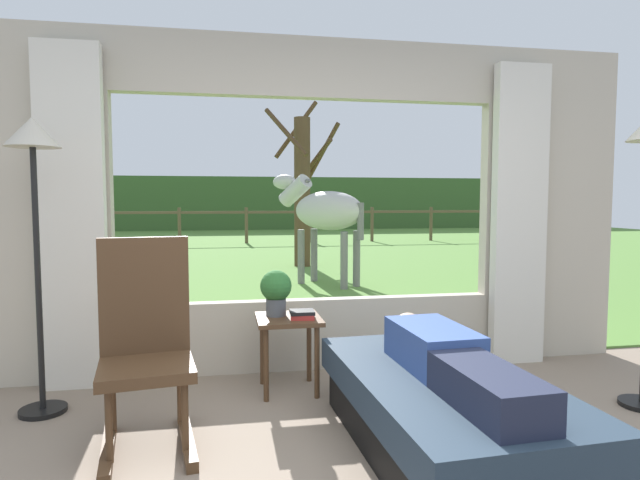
# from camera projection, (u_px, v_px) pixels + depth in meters

# --- Properties ---
(back_wall_with_window) EXTENTS (5.20, 0.12, 2.55)m
(back_wall_with_window) POSITION_uv_depth(u_px,v_px,m) (309.00, 210.00, 4.09)
(back_wall_with_window) COLOR #BCB29E
(back_wall_with_window) RESTS_ON ground_plane
(curtain_panel_left) EXTENTS (0.44, 0.10, 2.40)m
(curtain_panel_left) POSITION_uv_depth(u_px,v_px,m) (72.00, 218.00, 3.66)
(curtain_panel_left) COLOR silver
(curtain_panel_left) RESTS_ON ground_plane
(curtain_panel_right) EXTENTS (0.44, 0.10, 2.40)m
(curtain_panel_right) POSITION_uv_depth(u_px,v_px,m) (519.00, 216.00, 4.25)
(curtain_panel_right) COLOR silver
(curtain_panel_right) RESTS_ON ground_plane
(outdoor_pasture_lawn) EXTENTS (36.00, 21.68, 0.02)m
(outdoor_pasture_lawn) POSITION_uv_depth(u_px,v_px,m) (249.00, 247.00, 14.88)
(outdoor_pasture_lawn) COLOR #568438
(outdoor_pasture_lawn) RESTS_ON ground_plane
(distant_hill_ridge) EXTENTS (36.00, 2.00, 2.40)m
(distant_hill_ridge) POSITION_uv_depth(u_px,v_px,m) (239.00, 203.00, 24.45)
(distant_hill_ridge) COLOR #3B5D2D
(distant_hill_ridge) RESTS_ON ground_plane
(recliner_sofa) EXTENTS (0.98, 1.74, 0.42)m
(recliner_sofa) POSITION_uv_depth(u_px,v_px,m) (443.00, 412.00, 2.75)
(recliner_sofa) COLOR black
(recliner_sofa) RESTS_ON ground_plane
(reclining_person) EXTENTS (0.37, 1.44, 0.22)m
(reclining_person) POSITION_uv_depth(u_px,v_px,m) (448.00, 358.00, 2.68)
(reclining_person) COLOR #334C8C
(reclining_person) RESTS_ON recliner_sofa
(rocking_chair) EXTENTS (0.56, 0.74, 1.12)m
(rocking_chair) POSITION_uv_depth(u_px,v_px,m) (146.00, 344.00, 2.86)
(rocking_chair) COLOR #4C331E
(rocking_chair) RESTS_ON ground_plane
(side_table) EXTENTS (0.44, 0.44, 0.52)m
(side_table) POSITION_uv_depth(u_px,v_px,m) (289.00, 330.00, 3.65)
(side_table) COLOR #4C331E
(side_table) RESTS_ON ground_plane
(potted_plant) EXTENTS (0.22, 0.22, 0.32)m
(potted_plant) POSITION_uv_depth(u_px,v_px,m) (276.00, 290.00, 3.67)
(potted_plant) COLOR #4C5156
(potted_plant) RESTS_ON side_table
(book_stack) EXTENTS (0.18, 0.17, 0.06)m
(book_stack) POSITION_uv_depth(u_px,v_px,m) (302.00, 314.00, 3.60)
(book_stack) COLOR #B22D28
(book_stack) RESTS_ON side_table
(floor_lamp_left) EXTENTS (0.32, 0.32, 1.82)m
(floor_lamp_left) POSITION_uv_depth(u_px,v_px,m) (34.00, 176.00, 3.19)
(floor_lamp_left) COLOR black
(floor_lamp_left) RESTS_ON ground_plane
(horse) EXTENTS (1.45, 1.60, 1.73)m
(horse) POSITION_uv_depth(u_px,v_px,m) (324.00, 212.00, 8.15)
(horse) COLOR #B2B2AD
(horse) RESTS_ON outdoor_pasture_lawn
(pasture_tree) EXTENTS (1.52, 1.50, 3.37)m
(pasture_tree) POSITION_uv_depth(u_px,v_px,m) (303.00, 186.00, 10.46)
(pasture_tree) COLOR #4C3823
(pasture_tree) RESTS_ON outdoor_pasture_lawn
(pasture_fence_line) EXTENTS (16.10, 0.10, 1.10)m
(pasture_fence_line) POSITION_uv_depth(u_px,v_px,m) (246.00, 220.00, 16.20)
(pasture_fence_line) COLOR brown
(pasture_fence_line) RESTS_ON outdoor_pasture_lawn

